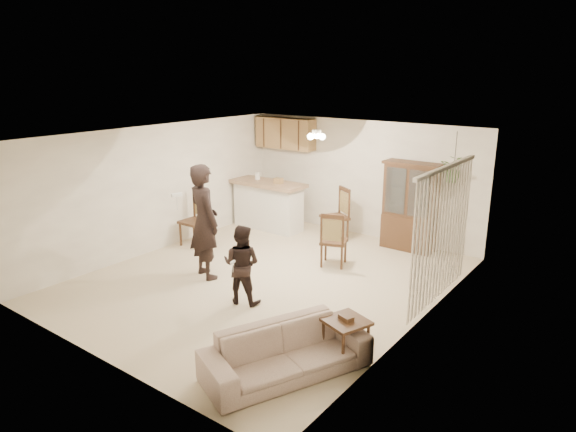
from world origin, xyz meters
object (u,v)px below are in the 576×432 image
Objects in this scene: chair_hutch_left at (334,226)px; chair_hutch_right at (334,250)px; child at (242,262)px; china_hutch at (410,207)px; side_table at (345,339)px; adult at (204,227)px; sofa at (286,346)px; chair_bar at (195,230)px.

chair_hutch_left reaches higher than chair_hutch_right.
child is 1.30× the size of chair_hutch_right.
side_table is at bearing -75.35° from china_hutch.
sofa is at bearing 171.00° from adult.
child is 0.76× the size of china_hutch.
china_hutch reaches higher than sofa.
adult is 1.58× the size of chair_bar.
chair_hutch_right is (2.90, 0.75, -0.03)m from chair_bar.
child is at bearing -179.55° from adult.
adult is at bearing -122.62° from china_hutch.
side_table is (3.35, -0.88, -0.62)m from adult.
chair_bar is 2.94m from chair_hutch_left.
chair_hutch_left is at bearing -98.64° from child.
child is 3.51m from chair_hutch_left.
chair_hutch_left is 1.10× the size of chair_hutch_right.
sofa is 1.05× the size of china_hutch.
chair_hutch_left is at bearing -84.84° from adult.
adult is 2.84× the size of side_table.
adult is at bearing -36.79° from chair_bar.
sofa is 1.39× the size of child.
chair_bar reaches higher than side_table.
china_hutch is 1.72× the size of chair_hutch_right.
chair_bar is at bearing -146.00° from china_hutch.
sofa is 5.07m from chair_bar.
chair_hutch_right is at bearing -110.93° from adult.
sofa is at bearing 130.09° from child.
china_hutch is 1.91m from chair_hutch_right.
chair_hutch_left reaches higher than side_table.
china_hutch is at bearing -134.81° from chair_hutch_right.
child is at bearing -50.61° from chair_hutch_left.
chair_hutch_left is (-2.19, 4.63, -0.05)m from sofa.
child is (-1.74, 1.17, 0.31)m from sofa.
chair_bar is (-3.65, -2.41, -0.56)m from china_hutch.
adult is 3.20m from chair_hutch_left.
china_hutch is at bearing 33.68° from chair_bar.
chair_hutch_left is (-2.59, 3.94, 0.04)m from side_table.
china_hutch is 1.65m from chair_hutch_left.
side_table is at bearing -175.61° from adult.
adult is 1.01× the size of china_hutch.
chair_bar is (-4.34, 2.63, -0.05)m from sofa.
chair_hutch_left reaches higher than sofa.
adult is 1.74× the size of chair_hutch_right.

